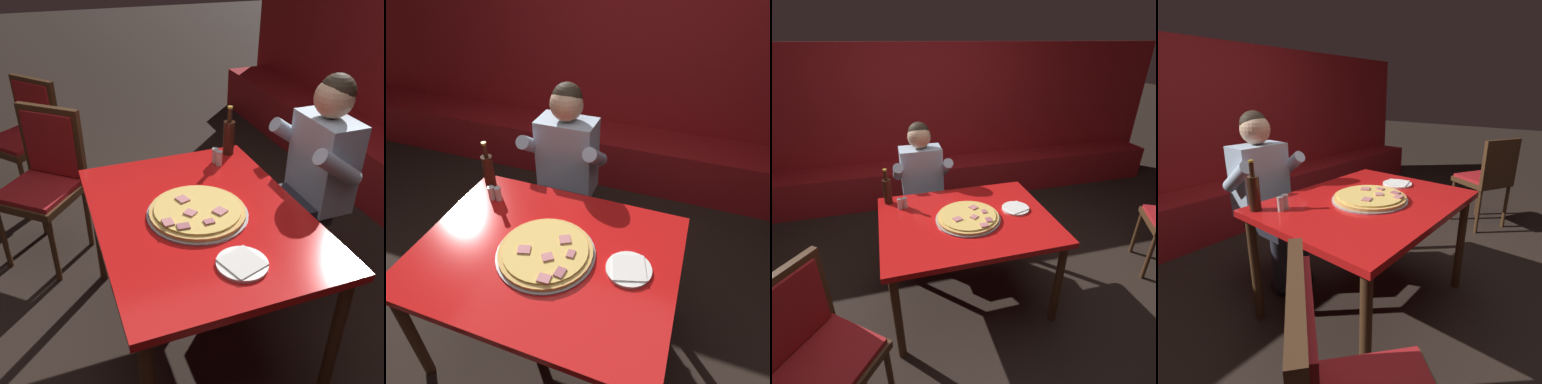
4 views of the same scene
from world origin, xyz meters
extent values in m
plane|color=black|center=(0.00, 0.00, 0.00)|extent=(24.00, 24.00, 0.00)
cylinder|color=#422816|center=(-0.57, -0.42, 0.36)|extent=(0.06, 0.06, 0.71)
cylinder|color=#422816|center=(-0.57, 0.42, 0.36)|extent=(0.06, 0.06, 0.71)
cylinder|color=#422816|center=(0.57, 0.42, 0.36)|extent=(0.06, 0.06, 0.71)
cube|color=red|center=(0.00, 0.00, 0.73)|extent=(1.25, 0.97, 0.04)
cylinder|color=#9E9EA3|center=(0.01, -0.02, 0.76)|extent=(0.48, 0.48, 0.01)
cylinder|color=#DBA856|center=(0.01, -0.02, 0.77)|extent=(0.45, 0.45, 0.02)
cylinder|color=#E5BC5B|center=(0.01, -0.02, 0.79)|extent=(0.41, 0.41, 0.01)
cube|color=#C6757A|center=(0.08, -0.18, 0.79)|extent=(0.06, 0.05, 0.01)
cube|color=#C6757A|center=(0.07, 0.07, 0.79)|extent=(0.07, 0.07, 0.01)
cube|color=#B76670|center=(0.13, -0.01, 0.79)|extent=(0.04, 0.05, 0.01)
cube|color=#A85B66|center=(0.13, -0.13, 0.79)|extent=(0.05, 0.06, 0.01)
cube|color=#C6757A|center=(-0.08, -0.06, 0.79)|extent=(0.07, 0.07, 0.01)
cube|color=#C6757A|center=(0.04, -0.06, 0.79)|extent=(0.07, 0.07, 0.01)
cylinder|color=white|center=(0.40, 0.02, 0.76)|extent=(0.21, 0.21, 0.01)
cube|color=white|center=(0.40, 0.02, 0.77)|extent=(0.19, 0.19, 0.01)
cylinder|color=black|center=(-0.54, 0.39, 0.85)|extent=(0.07, 0.07, 0.20)
cylinder|color=black|center=(-0.54, 0.39, 0.99)|extent=(0.03, 0.03, 0.08)
cylinder|color=#B29933|center=(-0.54, 0.39, 1.04)|extent=(0.03, 0.03, 0.01)
cylinder|color=silver|center=(-0.46, 0.27, 0.79)|extent=(0.04, 0.04, 0.07)
cylinder|color=silver|center=(-0.46, 0.27, 0.77)|extent=(0.03, 0.03, 0.04)
cylinder|color=silver|center=(-0.46, 0.27, 0.83)|extent=(0.04, 0.04, 0.01)
cylinder|color=silver|center=(-0.42, 0.27, 0.79)|extent=(0.04, 0.04, 0.07)
cylinder|color=#B23323|center=(-0.42, 0.27, 0.77)|extent=(0.03, 0.03, 0.04)
cylinder|color=silver|center=(-0.42, 0.27, 0.83)|extent=(0.04, 0.04, 0.01)
ellipsoid|color=black|center=(-0.31, 0.53, 0.04)|extent=(0.11, 0.24, 0.09)
ellipsoid|color=black|center=(-0.11, 0.53, 0.04)|extent=(0.11, 0.24, 0.09)
cylinder|color=#282833|center=(-0.31, 0.53, 0.23)|extent=(0.11, 0.11, 0.43)
cylinder|color=#282833|center=(-0.11, 0.53, 0.23)|extent=(0.11, 0.11, 0.43)
cube|color=#282833|center=(-0.21, 0.63, 0.51)|extent=(0.34, 0.40, 0.12)
cube|color=silver|center=(-0.21, 0.83, 0.78)|extent=(0.38, 0.22, 0.52)
cylinder|color=silver|center=(-0.43, 0.75, 0.86)|extent=(0.09, 0.30, 0.25)
cylinder|color=silver|center=(0.01, 0.75, 0.86)|extent=(0.09, 0.30, 0.25)
sphere|color=#D6A884|center=(-0.21, 0.83, 1.15)|extent=(0.21, 0.21, 0.21)
sphere|color=#2D2319|center=(-0.21, 0.84, 1.18)|extent=(0.19, 0.19, 0.19)
cylinder|color=#422816|center=(-1.46, -0.84, 0.23)|extent=(0.04, 0.04, 0.47)
cylinder|color=#422816|center=(-1.99, -0.78, 0.23)|extent=(0.04, 0.04, 0.47)
cylinder|color=#422816|center=(-1.70, -0.54, 0.23)|extent=(0.04, 0.04, 0.47)
cube|color=#422816|center=(-1.73, -0.81, 0.49)|extent=(0.62, 0.62, 0.05)
cube|color=#A3191E|center=(-1.73, -0.81, 0.53)|extent=(0.57, 0.57, 0.03)
cube|color=#422816|center=(-1.85, -0.66, 0.73)|extent=(0.37, 0.31, 0.44)
cube|color=#A3191E|center=(-1.84, -0.68, 0.73)|extent=(0.29, 0.25, 0.37)
cylinder|color=#422816|center=(-0.89, -0.99, 0.23)|extent=(0.04, 0.04, 0.46)
cylinder|color=#422816|center=(-0.64, -0.70, 0.23)|extent=(0.04, 0.04, 0.46)
cylinder|color=#422816|center=(-1.18, -0.74, 0.23)|extent=(0.04, 0.04, 0.46)
cylinder|color=#422816|center=(-0.93, -0.45, 0.23)|extent=(0.04, 0.04, 0.46)
cube|color=#422816|center=(-0.91, -0.72, 0.48)|extent=(0.62, 0.62, 0.05)
cube|color=#A3191E|center=(-0.91, -0.72, 0.52)|extent=(0.57, 0.57, 0.03)
cube|color=#422816|center=(-1.06, -0.59, 0.75)|extent=(0.31, 0.36, 0.48)
cube|color=#A3191E|center=(-1.04, -0.61, 0.75)|extent=(0.25, 0.29, 0.41)
camera|label=1|loc=(1.55, -0.61, 1.88)|focal=40.00mm
camera|label=2|loc=(0.54, -1.02, 1.97)|focal=32.00mm
camera|label=3|loc=(-0.51, -1.80, 1.93)|focal=28.00mm
camera|label=4|loc=(-1.42, -1.04, 1.39)|focal=28.00mm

